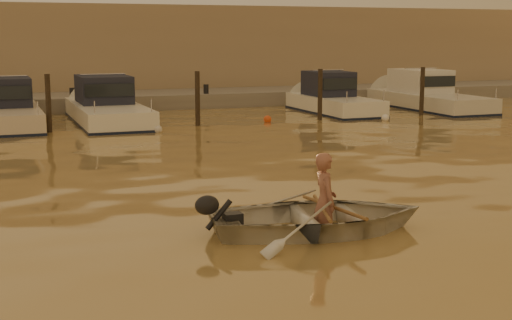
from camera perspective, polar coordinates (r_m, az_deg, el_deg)
name	(u,v)px	position (r m, az deg, el deg)	size (l,w,h in m)	color
ground_plane	(407,208)	(14.09, 12.03, -3.79)	(160.00, 160.00, 0.00)	olive
dinghy	(319,217)	(12.13, 5.05, -4.56)	(2.63, 3.69, 0.76)	silver
person	(325,201)	(12.09, 5.53, -3.31)	(0.61, 0.40, 1.66)	#9C614E
outboard_motor	(232,221)	(11.78, -1.96, -4.88)	(0.90, 0.40, 0.70)	black
oar_port	(333,207)	(12.16, 6.19, -3.77)	(0.06, 0.06, 2.10)	brown
oar_starboard	(322,208)	(12.10, 5.29, -3.82)	(0.06, 0.06, 2.10)	brown
moored_boat_1	(6,109)	(27.61, -19.40, 3.83)	(2.35, 6.95, 1.75)	beige
moored_boat_2	(107,106)	(27.93, -11.82, 4.25)	(2.40, 8.00, 1.75)	white
moored_boat_4	(334,98)	(30.96, 6.26, 4.94)	(2.08, 6.48, 1.75)	white
moored_boat_5	(429,95)	(33.40, 13.64, 5.08)	(2.38, 7.93, 1.75)	silver
piling_1	(49,106)	(25.46, -16.26, 4.15)	(0.18, 0.18, 2.20)	#2D2319
piling_2	(198,101)	(26.41, -4.70, 4.71)	(0.18, 0.18, 2.20)	#2D2319
piling_3	(320,97)	(28.20, 5.14, 5.03)	(0.18, 0.18, 2.20)	#2D2319
piling_4	(422,94)	(30.54, 13.14, 5.19)	(0.18, 0.18, 2.20)	#2D2319
fender_c	(158,129)	(24.75, -7.86, 2.44)	(0.30, 0.30, 0.30)	silver
fender_d	(268,119)	(27.51, 0.93, 3.27)	(0.30, 0.30, 0.30)	#DD4A1A
fender_e	(385,118)	(28.37, 10.30, 3.32)	(0.30, 0.30, 0.30)	white
quay	(156,103)	(33.95, -7.98, 4.53)	(52.00, 4.00, 1.00)	gray
waterfront_building	(132,52)	(39.20, -9.88, 8.49)	(46.00, 7.00, 4.80)	#9E8466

